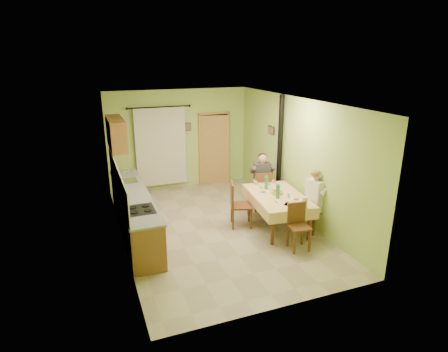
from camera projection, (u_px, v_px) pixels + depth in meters
name	position (u px, v px, depth m)	size (l,w,h in m)	color
floor	(215.00, 227.00, 8.39)	(4.00, 6.00, 0.01)	tan
room_shell	(215.00, 148.00, 7.83)	(4.04, 6.04, 2.82)	#B0D56D
kitchen_run	(134.00, 212.00, 8.01)	(0.64, 3.64, 1.56)	brown
upper_cabinets	(116.00, 133.00, 8.68)	(0.35, 1.40, 0.70)	brown
curtain	(161.00, 146.00, 10.39)	(1.70, 0.07, 2.22)	black
doorway	(215.00, 149.00, 11.03)	(0.96, 0.21, 2.15)	black
dining_table	(277.00, 211.00, 8.31)	(1.29, 1.93, 0.76)	#ECC07B
tableware	(281.00, 194.00, 8.08)	(0.70, 1.67, 0.33)	white
chair_far	(262.00, 198.00, 9.32)	(0.52, 0.52, 0.99)	brown
chair_near	(298.00, 236.00, 7.37)	(0.42, 0.42, 0.93)	brown
chair_right	(315.00, 219.00, 8.13)	(0.43, 0.43, 0.93)	brown
chair_left	(240.00, 213.00, 8.40)	(0.58, 0.58, 1.03)	brown
man_far	(262.00, 175.00, 9.15)	(0.64, 0.55, 1.39)	#38333D
man_right	(316.00, 193.00, 7.95)	(0.52, 0.62, 1.39)	silver
stove_flue	(279.00, 168.00, 9.26)	(0.24, 0.24, 2.80)	black
picture_back	(188.00, 127.00, 10.58)	(0.19, 0.03, 0.23)	black
picture_right	(271.00, 130.00, 9.56)	(0.03, 0.31, 0.21)	brown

